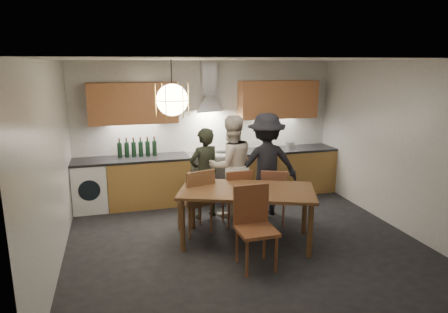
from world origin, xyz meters
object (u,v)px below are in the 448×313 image
object	(u,v)px
dining_table	(247,196)
wine_bottles	(137,147)
person_right	(266,164)
chair_front	(254,221)
person_mid	(231,166)
stock_pot	(290,145)
chair_back_left	(197,197)
mixing_bowl	(264,149)
person_left	(204,173)

from	to	relation	value
dining_table	wine_bottles	xyz separation A→B (m)	(-1.39, 2.07, 0.37)
person_right	chair_front	bearing A→B (deg)	69.89
person_right	wine_bottles	bearing A→B (deg)	-21.45
person_mid	stock_pot	size ratio (longest dim) A/B	9.42
chair_back_left	stock_pot	distance (m)	2.69
chair_back_left	person_right	bearing A→B (deg)	-173.32
stock_pot	mixing_bowl	bearing A→B (deg)	-176.16
mixing_bowl	stock_pot	distance (m)	0.57
stock_pot	wine_bottles	world-z (taller)	wine_bottles
chair_back_left	mixing_bowl	size ratio (longest dim) A/B	3.51
mixing_bowl	stock_pot	xyz separation A→B (m)	(0.57, 0.04, 0.03)
stock_pot	wine_bottles	bearing A→B (deg)	178.22
dining_table	wine_bottles	distance (m)	2.52
chair_front	person_right	size ratio (longest dim) A/B	0.60
person_mid	mixing_bowl	size ratio (longest dim) A/B	5.91
person_mid	wine_bottles	bearing A→B (deg)	-40.25
dining_table	mixing_bowl	bearing A→B (deg)	84.23
stock_pot	chair_front	bearing A→B (deg)	-122.80
person_left	person_right	world-z (taller)	person_right
person_right	stock_pot	size ratio (longest dim) A/B	9.57
person_right	mixing_bowl	distance (m)	0.99
person_mid	stock_pot	distance (m)	1.72
chair_front	person_mid	bearing A→B (deg)	81.94
chair_front	person_left	world-z (taller)	person_left
chair_front	person_mid	size ratio (longest dim) A/B	0.61
chair_back_left	stock_pot	world-z (taller)	stock_pot
person_left	wine_bottles	distance (m)	1.43
dining_table	person_right	distance (m)	1.22
person_right	wine_bottles	distance (m)	2.34
mixing_bowl	wine_bottles	bearing A→B (deg)	176.87
dining_table	person_left	xyz separation A→B (m)	(-0.37, 1.11, 0.06)
mixing_bowl	wine_bottles	distance (m)	2.39
chair_back_left	person_left	bearing A→B (deg)	-127.40
dining_table	chair_back_left	xyz separation A→B (m)	(-0.63, 0.47, -0.12)
person_left	mixing_bowl	size ratio (longest dim) A/B	5.26
dining_table	chair_back_left	size ratio (longest dim) A/B	2.07
mixing_bowl	chair_back_left	bearing A→B (deg)	-137.87
dining_table	person_left	bearing A→B (deg)	129.85
dining_table	person_right	xyz separation A→B (m)	(0.68, 1.00, 0.16)
dining_table	mixing_bowl	xyz separation A→B (m)	(0.99, 1.94, 0.23)
mixing_bowl	wine_bottles	xyz separation A→B (m)	(-2.39, 0.13, 0.14)
mixing_bowl	dining_table	bearing A→B (deg)	-117.19
mixing_bowl	wine_bottles	world-z (taller)	wine_bottles
chair_back_left	person_mid	size ratio (longest dim) A/B	0.59
stock_pot	wine_bottles	xyz separation A→B (m)	(-2.96, 0.09, 0.11)
person_left	mixing_bowl	distance (m)	1.60
person_mid	wine_bottles	world-z (taller)	person_mid
person_mid	stock_pot	bearing A→B (deg)	-156.68
person_left	person_mid	size ratio (longest dim) A/B	0.89
chair_back_left	wine_bottles	size ratio (longest dim) A/B	1.46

